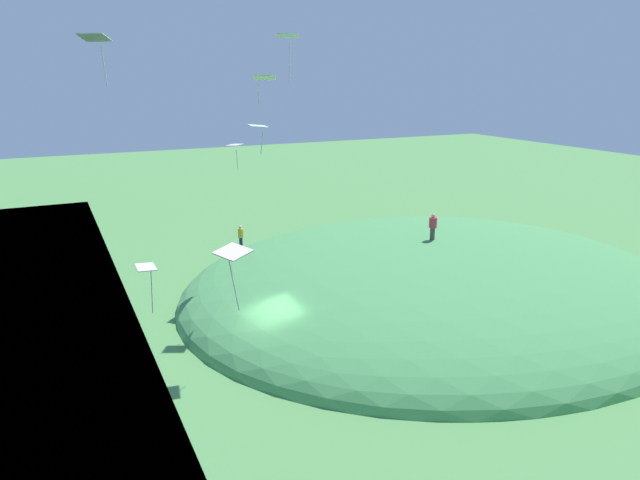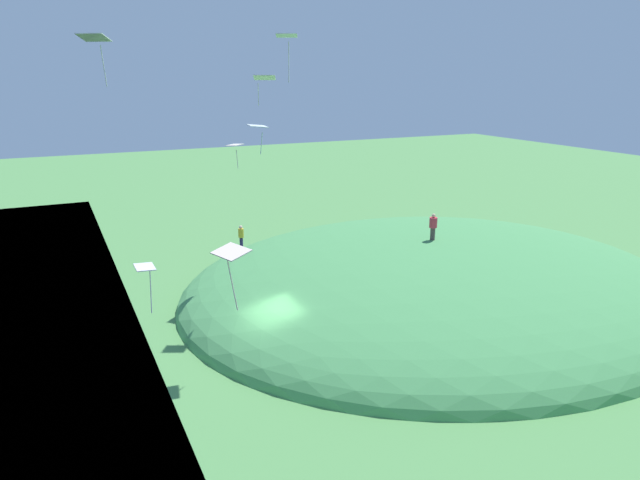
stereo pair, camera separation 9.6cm
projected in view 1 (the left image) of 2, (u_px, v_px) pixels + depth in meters
ground_plane at (272, 348)px, 27.89m from camera, size 160.00×160.00×0.00m
grass_hill at (434, 289)px, 35.56m from camera, size 31.47×27.68×6.25m
person_walking_path at (433, 224)px, 34.69m from camera, size 0.65×0.65×1.65m
person_near_shore at (241, 234)px, 39.25m from camera, size 0.53×0.53×1.62m
kite_0 at (146, 270)px, 18.48m from camera, size 0.60×0.86×1.71m
kite_2 at (258, 127)px, 24.54m from camera, size 0.93×1.20×1.28m
kite_3 at (235, 146)px, 31.60m from camera, size 1.17×1.16×1.33m
kite_4 at (264, 78)px, 28.50m from camera, size 1.28×1.11×1.52m
kite_5 at (233, 254)px, 16.18m from camera, size 1.02×1.23×1.91m
kite_6 at (95, 40)px, 19.53m from camera, size 1.20×1.12×1.76m
kite_7 at (288, 39)px, 20.20m from camera, size 0.90×0.79×1.67m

